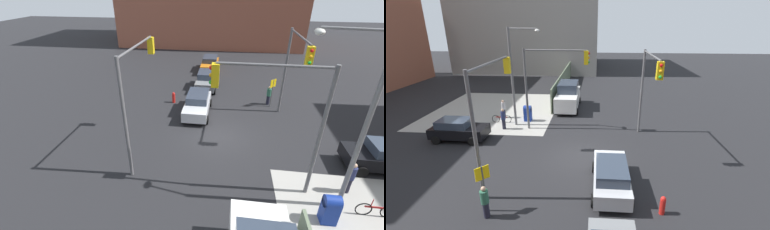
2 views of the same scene
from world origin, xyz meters
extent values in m
plane|color=black|center=(0.00, 0.00, 0.00)|extent=(120.00, 120.00, 0.00)
cylinder|color=#59595B|center=(-4.50, 4.50, 3.25)|extent=(0.18, 0.18, 6.50)
cylinder|color=#59595B|center=(-1.93, 4.50, 6.38)|extent=(5.15, 0.12, 0.12)
cube|color=yellow|center=(0.65, 4.50, 5.85)|extent=(0.32, 0.36, 1.00)
sphere|color=red|center=(0.83, 4.50, 6.17)|extent=(0.18, 0.18, 0.18)
sphere|color=orange|center=(0.83, 4.50, 5.85)|extent=(0.18, 0.18, 0.18)
sphere|color=green|center=(0.83, 4.50, 5.53)|extent=(0.18, 0.18, 0.18)
cylinder|color=#59595B|center=(4.50, -4.50, 3.25)|extent=(0.18, 0.18, 6.50)
cylinder|color=#59595B|center=(1.98, -4.50, 6.38)|extent=(5.03, 0.12, 0.12)
cube|color=yellow|center=(-0.53, -4.50, 5.85)|extent=(0.32, 0.36, 1.00)
sphere|color=red|center=(-0.71, -4.50, 6.17)|extent=(0.18, 0.18, 0.18)
sphere|color=orange|center=(-0.71, -4.50, 5.85)|extent=(0.18, 0.18, 0.18)
sphere|color=green|center=(-0.71, -4.50, 5.53)|extent=(0.18, 0.18, 0.18)
cylinder|color=#59595B|center=(4.50, 4.50, 3.25)|extent=(0.18, 0.18, 6.50)
cylinder|color=#59595B|center=(4.50, 2.14, 6.38)|extent=(0.12, 4.72, 0.12)
cube|color=yellow|center=(4.50, -0.22, 5.85)|extent=(0.36, 0.32, 1.00)
sphere|color=red|center=(4.50, -0.40, 6.17)|extent=(0.18, 0.18, 0.18)
sphere|color=orange|center=(4.50, -0.40, 5.85)|extent=(0.18, 0.18, 0.18)
sphere|color=green|center=(4.50, -0.40, 5.53)|extent=(0.18, 0.18, 0.18)
cylinder|color=slate|center=(5.20, 5.80, 4.00)|extent=(0.20, 0.20, 8.00)
cylinder|color=slate|center=(4.98, 4.62, 7.90)|extent=(0.53, 2.38, 0.10)
ellipsoid|color=silver|center=(4.77, 3.44, 7.75)|extent=(0.56, 0.36, 0.24)
cylinder|color=#4C4C4C|center=(-5.40, 3.95, 1.20)|extent=(0.08, 0.08, 2.40)
cube|color=yellow|center=(-5.40, 3.95, 2.05)|extent=(0.48, 0.48, 0.64)
cube|color=navy|center=(6.20, 5.00, 0.57)|extent=(0.56, 0.64, 1.15)
cylinder|color=navy|center=(6.20, 5.00, 1.15)|extent=(0.56, 0.64, 0.56)
cylinder|color=red|center=(-5.00, -4.20, 0.40)|extent=(0.26, 0.26, 0.80)
sphere|color=red|center=(-5.00, -4.20, 0.82)|extent=(0.24, 0.24, 0.24)
cube|color=slate|center=(-8.65, -1.75, 0.70)|extent=(3.90, 1.80, 0.75)
cube|color=#2D3847|center=(-8.96, -1.75, 1.35)|extent=(2.18, 1.58, 0.55)
cylinder|color=black|center=(-7.33, -0.85, 0.32)|extent=(0.64, 0.22, 0.64)
cylinder|color=black|center=(-7.33, -2.65, 0.32)|extent=(0.64, 0.22, 0.64)
cylinder|color=black|center=(-9.97, -0.85, 0.32)|extent=(0.64, 0.22, 0.64)
cylinder|color=black|center=(-9.97, -2.65, 0.32)|extent=(0.64, 0.22, 0.64)
cube|color=#B7BABF|center=(-3.20, -1.91, 0.70)|extent=(4.46, 1.80, 0.75)
cube|color=#2D3847|center=(-3.56, -1.91, 1.35)|extent=(2.50, 1.58, 0.55)
cylinder|color=black|center=(-1.69, -1.01, 0.32)|extent=(0.64, 0.22, 0.64)
cylinder|color=black|center=(-1.69, -2.81, 0.32)|extent=(0.64, 0.22, 0.64)
cylinder|color=black|center=(-4.72, -1.01, 0.32)|extent=(0.64, 0.22, 0.64)
cylinder|color=black|center=(-4.72, -2.81, 0.32)|extent=(0.64, 0.22, 0.64)
cube|color=black|center=(1.98, 9.06, 0.70)|extent=(1.80, 4.02, 0.75)
cylinder|color=black|center=(2.88, 7.70, 0.32)|extent=(0.22, 0.64, 0.64)
cylinder|color=black|center=(1.08, 7.70, 0.32)|extent=(0.22, 0.64, 0.64)
cube|color=orange|center=(-14.29, -1.87, 0.70)|extent=(4.38, 1.80, 0.75)
cube|color=#2D3847|center=(-14.64, -1.87, 1.35)|extent=(2.45, 1.58, 0.55)
cylinder|color=black|center=(-12.80, -0.97, 0.32)|extent=(0.64, 0.22, 0.64)
cylinder|color=black|center=(-12.80, -2.77, 0.32)|extent=(0.64, 0.22, 0.64)
cylinder|color=black|center=(-15.77, -0.97, 0.32)|extent=(0.64, 0.22, 0.64)
cylinder|color=black|center=(-15.77, -2.77, 0.32)|extent=(0.64, 0.22, 0.64)
cylinder|color=#2D664C|center=(-5.80, 3.80, 1.11)|extent=(0.36, 0.36, 0.63)
sphere|color=tan|center=(-5.80, 3.80, 1.53)|extent=(0.21, 0.21, 0.21)
cylinder|color=#1E1E2D|center=(-5.80, 3.80, 0.40)|extent=(0.28, 0.28, 0.79)
cylinder|color=navy|center=(4.20, 6.50, 1.19)|extent=(0.36, 0.36, 0.68)
sphere|color=tan|center=(4.20, 6.50, 1.64)|extent=(0.23, 0.23, 0.23)
cylinder|color=#1E1E2D|center=(4.20, 6.50, 0.43)|extent=(0.28, 0.28, 0.85)
torus|color=black|center=(5.60, 6.68, 0.33)|extent=(0.05, 0.71, 0.71)
cube|color=maroon|center=(5.60, 7.20, 0.51)|extent=(0.04, 1.04, 0.08)
cylinder|color=maroon|center=(5.60, 6.92, 0.75)|extent=(0.04, 0.04, 0.40)
camera|label=1|loc=(14.80, 0.31, 9.34)|focal=24.00mm
camera|label=2|loc=(-14.88, -1.03, 8.41)|focal=24.00mm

